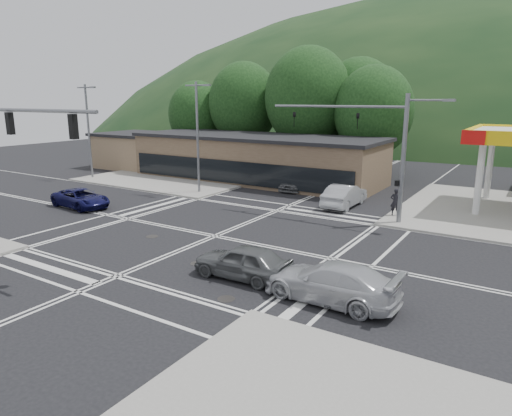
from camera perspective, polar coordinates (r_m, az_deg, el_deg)
The scene contains 21 objects.
ground at distance 26.33m, azimuth -5.14°, elevation -3.52°, with size 120.00×120.00×0.00m, color black.
sidewalk_nw at distance 46.92m, azimuth -8.63°, elevation 4.05°, with size 16.00×16.00×0.15m, color gray.
commercial_row at distance 44.08m, azimuth -0.05°, elevation 6.12°, with size 24.00×8.00×4.00m, color brown.
commercial_nw at distance 54.31m, azimuth -14.57°, elevation 6.89°, with size 8.00×7.00×3.60m, color #846B4F.
hill_north at distance 111.27m, azimuth 24.54°, elevation 8.38°, with size 252.00×126.00×140.00m, color #173418.
tree_n_a at distance 52.86m, azimuth -1.52°, elevation 12.94°, with size 8.00×8.00×11.75m.
tree_n_b at distance 48.86m, azimuth 6.52°, elevation 13.58°, with size 9.00×9.00×12.98m.
tree_n_c at distance 46.24m, azimuth 14.46°, elevation 11.64°, with size 7.60×7.60×10.87m.
tree_n_d at distance 55.67m, azimuth -7.35°, elevation 11.53°, with size 6.80×6.80×9.76m.
tree_n_e at distance 50.99m, azimuth 12.67°, elevation 12.61°, with size 8.40×8.40×11.98m.
streetlight_nw at distance 37.57m, azimuth -7.26°, elevation 9.40°, with size 2.50×0.25×9.00m.
streetlight_w at distance 47.30m, azimuth -20.18°, elevation 9.52°, with size 2.50×0.25×9.00m.
signal_mast_ne at distance 29.49m, azimuth 15.69°, elevation 7.94°, with size 11.65×0.30×8.00m.
signal_mast_sw at distance 24.87m, azimuth -29.38°, elevation 5.85°, with size 9.14×0.28×8.00m.
car_blue_west at distance 35.30m, azimuth -21.06°, elevation 1.15°, with size 2.23×4.84×1.34m, color #0E0E3D.
car_grey_center at distance 20.07m, azimuth -1.63°, elevation -6.70°, with size 1.80×4.47×1.52m, color #545758.
car_silver_east at distance 18.12m, azimuth 9.33°, elevation -9.11°, with size 2.18×5.37×1.56m, color #B6B8BE.
car_queue_a at distance 33.80m, azimuth 11.00°, elevation 1.55°, with size 1.74×4.98×1.64m, color #A5A8AC.
car_queue_b at distance 38.42m, azimuth 11.24°, elevation 2.86°, with size 1.76×4.38×1.49m, color silver.
car_northbound at distance 39.77m, azimuth 5.25°, elevation 3.39°, with size 2.03×4.98×1.45m, color #535558.
pedestrian at distance 31.46m, azimuth 17.03°, elevation 0.73°, with size 0.65×0.43×1.79m, color black.
Camera 1 is at (15.38, -19.93, 7.71)m, focal length 32.00 mm.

